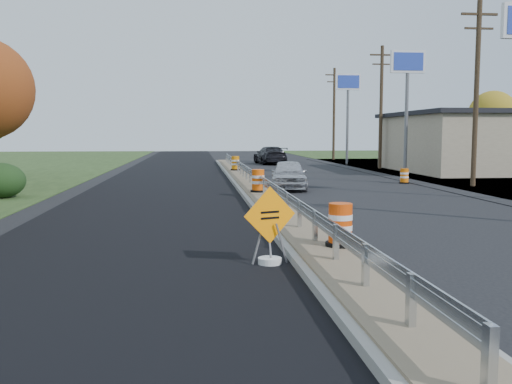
{
  "coord_description": "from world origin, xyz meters",
  "views": [
    {
      "loc": [
        -2.78,
        -18.99,
        2.74
      ],
      "look_at": [
        -1.09,
        -3.17,
        1.1
      ],
      "focal_mm": 40.0,
      "sensor_mm": 36.0,
      "label": 1
    }
  ],
  "objects": [
    {
      "name": "utility_pole_north",
      "position": [
        11.5,
        39.0,
        4.93
      ],
      "size": [
        1.9,
        0.26,
        9.4
      ],
      "color": "#473523",
      "rests_on": "ground"
    },
    {
      "name": "pylon_sign_mid",
      "position": [
        10.5,
        16.0,
        6.48
      ],
      "size": [
        2.2,
        0.3,
        7.9
      ],
      "color": "slate",
      "rests_on": "ground"
    },
    {
      "name": "barrel_median_near",
      "position": [
        0.42,
        -6.69,
        0.69
      ],
      "size": [
        0.66,
        0.66,
        0.96
      ],
      "color": "black",
      "rests_on": "median"
    },
    {
      "name": "caution_sign",
      "position": [
        -1.25,
        -7.35,
        0.42
      ],
      "size": [
        1.13,
        0.5,
        1.65
      ],
      "rotation": [
        0.0,
        0.0,
        0.35
      ],
      "color": "white",
      "rests_on": "ground"
    },
    {
      "name": "barrel_median_far",
      "position": [
        -0.05,
        19.81,
        0.69
      ],
      "size": [
        0.66,
        0.66,
        0.96
      ],
      "color": "black",
      "rests_on": "median"
    },
    {
      "name": "guardrail",
      "position": [
        0.0,
        9.0,
        0.73
      ],
      "size": [
        0.1,
        46.15,
        0.72
      ],
      "color": "silver",
      "rests_on": "median"
    },
    {
      "name": "ground",
      "position": [
        0.0,
        0.0,
        0.0
      ],
      "size": [
        140.0,
        140.0,
        0.0
      ],
      "primitive_type": "plane",
      "color": "black",
      "rests_on": "ground"
    },
    {
      "name": "tree_far_yellow",
      "position": [
        26.0,
        34.0,
        4.54
      ],
      "size": [
        4.62,
        4.62,
        6.86
      ],
      "color": "#473523",
      "rests_on": "ground"
    },
    {
      "name": "utility_pole_nmid",
      "position": [
        11.5,
        24.0,
        4.93
      ],
      "size": [
        1.9,
        0.26,
        9.4
      ],
      "color": "#473523",
      "rests_on": "ground"
    },
    {
      "name": "car_silver",
      "position": [
        1.8,
        8.69,
        0.72
      ],
      "size": [
        2.26,
        4.44,
        1.45
      ],
      "primitive_type": "imported",
      "rotation": [
        0.0,
        0.0,
        -0.13
      ],
      "color": "silver",
      "rests_on": "ground"
    },
    {
      "name": "median",
      "position": [
        0.0,
        8.0,
        0.11
      ],
      "size": [
        1.6,
        55.0,
        0.23
      ],
      "color": "gray",
      "rests_on": "ground"
    },
    {
      "name": "pylon_sign_north",
      "position": [
        10.5,
        30.0,
        6.48
      ],
      "size": [
        2.2,
        0.3,
        7.9
      ],
      "color": "slate",
      "rests_on": "ground"
    },
    {
      "name": "barrel_shoulder_near",
      "position": [
        8.63,
        11.14,
        0.39
      ],
      "size": [
        0.56,
        0.56,
        0.82
      ],
      "color": "black",
      "rests_on": "ground"
    },
    {
      "name": "milled_overlay",
      "position": [
        -4.4,
        10.0,
        0.01
      ],
      "size": [
        7.2,
        120.0,
        0.01
      ],
      "primitive_type": "cube",
      "color": "black",
      "rests_on": "ground"
    },
    {
      "name": "car_dark_far",
      "position": [
        3.9,
        31.7,
        0.79
      ],
      "size": [
        2.7,
        5.61,
        1.57
      ],
      "primitive_type": "imported",
      "rotation": [
        0.0,
        0.0,
        3.23
      ],
      "color": "black",
      "rests_on": "ground"
    },
    {
      "name": "hedge_north",
      "position": [
        -11.0,
        6.0,
        0.76
      ],
      "size": [
        2.09,
        2.09,
        1.52
      ],
      "primitive_type": "ellipsoid",
      "color": "black",
      "rests_on": "ground"
    },
    {
      "name": "utility_pole_smid",
      "position": [
        11.5,
        9.0,
        4.93
      ],
      "size": [
        1.9,
        0.26,
        9.4
      ],
      "color": "#473523",
      "rests_on": "ground"
    },
    {
      "name": "barrel_median_mid",
      "position": [
        -0.11,
        5.25,
        0.69
      ],
      "size": [
        0.66,
        0.66,
        0.97
      ],
      "color": "black",
      "rests_on": "median"
    }
  ]
}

